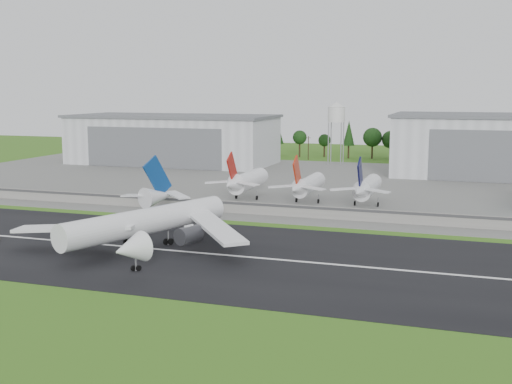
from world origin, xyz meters
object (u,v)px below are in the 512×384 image
(main_airliner, at_px, (146,228))
(parked_jet_red_a, at_px, (245,181))
(parked_jet_navy, at_px, (366,188))
(parked_jet_red_b, at_px, (306,185))

(main_airliner, relative_size, parked_jet_red_a, 1.83)
(main_airliner, xyz_separation_m, parked_jet_navy, (37.84, 66.93, 1.05))
(parked_jet_red_a, relative_size, parked_jet_red_b, 1.00)
(main_airliner, bearing_deg, parked_jet_red_b, -84.89)
(main_airliner, distance_m, parked_jet_red_a, 66.99)
(parked_jet_red_b, relative_size, parked_jet_navy, 1.00)
(parked_jet_red_a, xyz_separation_m, parked_jet_red_b, (20.06, -0.06, -0.34))
(parked_jet_red_a, height_order, parked_jet_navy, parked_jet_red_a)
(main_airliner, relative_size, parked_jet_navy, 1.83)
(parked_jet_red_b, bearing_deg, parked_jet_red_a, 179.82)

